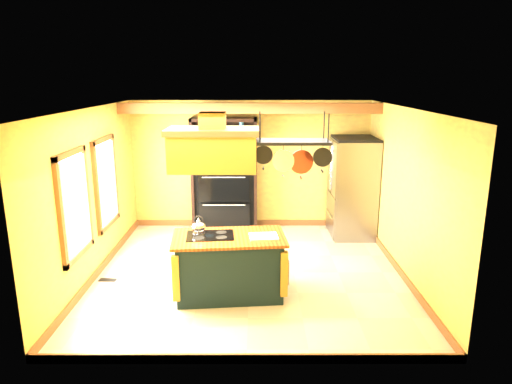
{
  "coord_description": "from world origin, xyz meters",
  "views": [
    {
      "loc": [
        0.1,
        -7.04,
        3.17
      ],
      "look_at": [
        0.11,
        0.3,
        1.31
      ],
      "focal_mm": 32.0,
      "sensor_mm": 36.0,
      "label": 1
    }
  ],
  "objects_px": {
    "pot_rack": "(293,148)",
    "hutch": "(225,188)",
    "range_hood": "(213,147)",
    "refrigerator": "(352,189)",
    "kitchen_island": "(229,265)"
  },
  "relations": [
    {
      "from": "pot_rack",
      "to": "hutch",
      "type": "height_order",
      "value": "pot_rack"
    },
    {
      "from": "kitchen_island",
      "to": "range_hood",
      "type": "height_order",
      "value": "range_hood"
    },
    {
      "from": "kitchen_island",
      "to": "refrigerator",
      "type": "relative_size",
      "value": 0.87
    },
    {
      "from": "refrigerator",
      "to": "kitchen_island",
      "type": "bearing_deg",
      "value": -131.15
    },
    {
      "from": "kitchen_island",
      "to": "refrigerator",
      "type": "xyz_separation_m",
      "value": [
        2.34,
        2.68,
        0.49
      ]
    },
    {
      "from": "range_hood",
      "to": "refrigerator",
      "type": "bearing_deg",
      "value": 46.55
    },
    {
      "from": "refrigerator",
      "to": "hutch",
      "type": "relative_size",
      "value": 0.83
    },
    {
      "from": "range_hood",
      "to": "hutch",
      "type": "distance_m",
      "value": 3.3
    },
    {
      "from": "range_hood",
      "to": "kitchen_island",
      "type": "bearing_deg",
      "value": 0.19
    },
    {
      "from": "kitchen_island",
      "to": "refrigerator",
      "type": "height_order",
      "value": "refrigerator"
    },
    {
      "from": "kitchen_island",
      "to": "range_hood",
      "type": "bearing_deg",
      "value": 174.97
    },
    {
      "from": "range_hood",
      "to": "hutch",
      "type": "bearing_deg",
      "value": 91.04
    },
    {
      "from": "pot_rack",
      "to": "hutch",
      "type": "distance_m",
      "value": 3.49
    },
    {
      "from": "hutch",
      "to": "range_hood",
      "type": "bearing_deg",
      "value": -88.96
    },
    {
      "from": "kitchen_island",
      "to": "pot_rack",
      "type": "xyz_separation_m",
      "value": [
        0.91,
        0.0,
        1.74
      ]
    }
  ]
}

